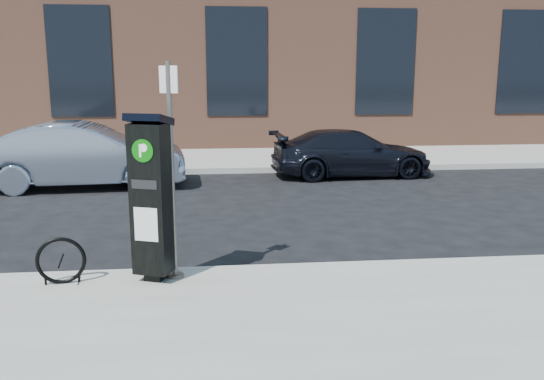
{
  "coord_description": "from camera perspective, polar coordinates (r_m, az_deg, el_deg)",
  "views": [
    {
      "loc": [
        -0.84,
        -7.32,
        2.71
      ],
      "look_at": [
        -0.03,
        0.5,
        1.08
      ],
      "focal_mm": 38.0,
      "sensor_mm": 36.0,
      "label": 1
    }
  ],
  "objects": [
    {
      "name": "building",
      "position": [
        24.37,
        -4.07,
        15.05
      ],
      "size": [
        28.0,
        10.05,
        8.25
      ],
      "color": "brown",
      "rests_on": "ground"
    },
    {
      "name": "car_dark",
      "position": [
        15.21,
        7.86,
        3.65
      ],
      "size": [
        4.28,
        1.93,
        1.22
      ],
      "primitive_type": "imported",
      "rotation": [
        0.0,
        0.0,
        1.63
      ],
      "color": "black",
      "rests_on": "ground"
    },
    {
      "name": "car_silver",
      "position": [
        14.23,
        -18.12,
        3.29
      ],
      "size": [
        4.78,
        1.94,
        1.54
      ],
      "primitive_type": "imported",
      "rotation": [
        0.0,
        0.0,
        1.64
      ],
      "color": "gray",
      "rests_on": "ground"
    },
    {
      "name": "ground",
      "position": [
        7.85,
        0.6,
        -8.48
      ],
      "size": [
        120.0,
        120.0,
        0.0
      ],
      "primitive_type": "plane",
      "color": "black",
      "rests_on": "ground"
    },
    {
      "name": "curb_far",
      "position": [
        15.59,
        -2.74,
        1.96
      ],
      "size": [
        60.0,
        0.12,
        0.16
      ],
      "primitive_type": "cube",
      "color": "#9E9B93",
      "rests_on": "ground"
    },
    {
      "name": "sidewalk_far",
      "position": [
        21.5,
        -3.65,
        4.64
      ],
      "size": [
        60.0,
        12.0,
        0.15
      ],
      "primitive_type": "cube",
      "color": "gray",
      "rests_on": "ground"
    },
    {
      "name": "parking_kiosk",
      "position": [
        7.15,
        -11.79,
        -0.59
      ],
      "size": [
        0.6,
        0.56,
        2.08
      ],
      "rotation": [
        0.0,
        0.0,
        -0.36
      ],
      "color": "black",
      "rests_on": "sidewalk_near"
    },
    {
      "name": "curb_near",
      "position": [
        7.81,
        0.62,
        -8.02
      ],
      "size": [
        60.0,
        0.12,
        0.16
      ],
      "primitive_type": "cube",
      "color": "#9E9B93",
      "rests_on": "ground"
    },
    {
      "name": "sign_pole",
      "position": [
        7.15,
        -9.89,
        1.61
      ],
      "size": [
        0.22,
        0.21,
        2.68
      ],
      "rotation": [
        0.0,
        0.0,
        -0.41
      ],
      "color": "#4B4742",
      "rests_on": "sidewalk_near"
    },
    {
      "name": "bike_rack",
      "position": [
        7.52,
        -20.18,
        -6.61
      ],
      "size": [
        0.59,
        0.13,
        0.59
      ],
      "rotation": [
        0.0,
        0.0,
        0.14
      ],
      "color": "black",
      "rests_on": "sidewalk_near"
    }
  ]
}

